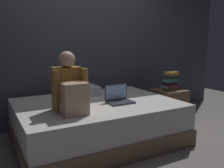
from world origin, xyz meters
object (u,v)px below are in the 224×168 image
object	(u,v)px
clothes_pile	(117,89)
nightstand	(169,106)
pillow	(78,91)
laptop	(119,98)
book_stack	(171,81)
person_sitting	(70,89)
bed	(97,121)

from	to	relation	value
clothes_pile	nightstand	bearing A→B (deg)	-18.01
nightstand	pillow	world-z (taller)	pillow
laptop	pillow	world-z (taller)	laptop
laptop	book_stack	bearing A→B (deg)	13.19
pillow	clothes_pile	distance (m)	0.59
nightstand	person_sitting	size ratio (longest dim) A/B	0.82
nightstand	pillow	bearing A→B (deg)	165.39
pillow	book_stack	world-z (taller)	book_stack
laptop	clothes_pile	distance (m)	0.58
book_stack	pillow	bearing A→B (deg)	165.38
nightstand	person_sitting	bearing A→B (deg)	-168.93
nightstand	person_sitting	xyz separation A→B (m)	(-1.74, -0.34, 0.50)
nightstand	pillow	size ratio (longest dim) A/B	0.95
pillow	bed	bearing A→B (deg)	-79.78
bed	laptop	distance (m)	0.42
person_sitting	laptop	xyz separation A→B (m)	(0.67, 0.08, -0.20)
person_sitting	pillow	distance (m)	0.81
person_sitting	clothes_pile	distance (m)	1.13
nightstand	clothes_pile	world-z (taller)	clothes_pile
laptop	clothes_pile	xyz separation A→B (m)	(0.27, 0.52, 0.00)
laptop	person_sitting	bearing A→B (deg)	-172.84
pillow	person_sitting	bearing A→B (deg)	-117.08
person_sitting	laptop	size ratio (longest dim) A/B	2.05
person_sitting	clothes_pile	world-z (taller)	person_sitting
bed	person_sitting	xyz separation A→B (m)	(-0.44, -0.25, 0.51)
bed	clothes_pile	distance (m)	0.69
clothes_pile	laptop	bearing A→B (deg)	-117.82
nightstand	laptop	bearing A→B (deg)	-166.55
bed	clothes_pile	bearing A→B (deg)	34.97
person_sitting	book_stack	world-z (taller)	person_sitting
person_sitting	book_stack	bearing A→B (deg)	10.92
bed	person_sitting	world-z (taller)	person_sitting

